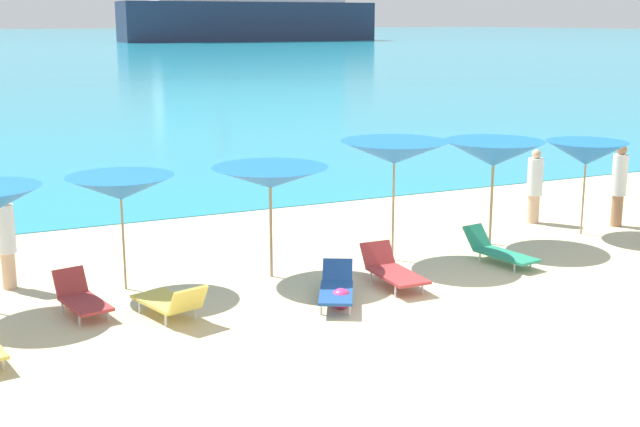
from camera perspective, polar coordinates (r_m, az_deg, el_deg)
ground_plane at (r=21.60m, az=-5.96°, el=0.02°), size 50.00×100.00×0.30m
umbrella_1 at (r=14.97m, az=-13.35°, el=1.70°), size 2.06×2.06×2.04m
umbrella_2 at (r=15.31m, az=-3.39°, el=2.45°), size 2.30×2.30×2.07m
umbrella_3 at (r=16.41m, az=5.05°, el=4.14°), size 2.27×2.27×2.38m
umbrella_4 at (r=17.94m, az=11.67°, el=3.99°), size 2.22×2.22×2.22m
umbrella_5 at (r=19.35m, az=17.59°, el=3.91°), size 1.96×1.96×2.08m
lounge_chair_1 at (r=14.23m, az=1.13°, el=-4.97°), size 1.24×1.70×0.55m
lounge_chair_2 at (r=15.16m, az=4.91°, el=-3.81°), size 0.66×1.54×0.67m
lounge_chair_3 at (r=16.91m, az=11.97°, el=-2.44°), size 0.78×1.70×0.63m
lounge_chair_4 at (r=14.26m, az=-15.87°, el=-5.49°), size 0.78×1.39×0.65m
lounge_chair_6 at (r=13.70m, az=-10.04°, el=-5.86°), size 0.98×1.52×0.65m
beachgoer_0 at (r=15.80m, az=-20.48°, el=-1.60°), size 0.33×0.33×1.73m
beachgoer_2 at (r=20.28m, az=14.33°, el=1.91°), size 0.36×0.36×1.74m
beachgoer_4 at (r=20.50m, az=19.58°, el=1.96°), size 0.34×0.34×1.90m
beach_ball at (r=13.99m, az=1.43°, el=-5.77°), size 0.35×0.35×0.35m
cruise_ship at (r=189.55m, az=-4.78°, el=14.15°), size 56.50×10.26×22.47m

